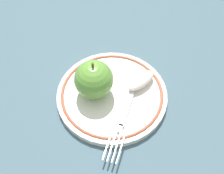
% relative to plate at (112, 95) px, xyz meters
% --- Properties ---
extents(ground_plane, '(2.00, 2.00, 0.00)m').
position_rel_plate_xyz_m(ground_plane, '(0.01, -0.02, -0.01)').
color(ground_plane, '#3F5964').
extents(plate, '(0.22, 0.22, 0.02)m').
position_rel_plate_xyz_m(plate, '(0.00, 0.00, 0.00)').
color(plate, silver).
rests_on(plate, ground_plane).
extents(apple_red_whole, '(0.07, 0.07, 0.08)m').
position_rel_plate_xyz_m(apple_red_whole, '(-0.03, -0.01, 0.05)').
color(apple_red_whole, '#5E9736').
rests_on(apple_red_whole, plate).
extents(apple_slice_front, '(0.06, 0.07, 0.02)m').
position_rel_plate_xyz_m(apple_slice_front, '(0.05, 0.04, 0.02)').
color(apple_slice_front, '#F7E1CF').
rests_on(apple_slice_front, plate).
extents(fork, '(0.03, 0.17, 0.00)m').
position_rel_plate_xyz_m(fork, '(0.04, -0.05, 0.01)').
color(fork, silver).
rests_on(fork, plate).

